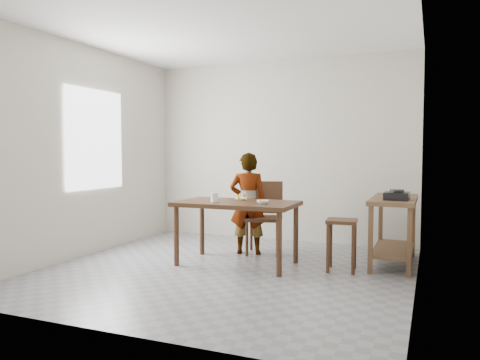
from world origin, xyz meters
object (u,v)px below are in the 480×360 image
at_px(dining_chair, 264,218).
at_px(prep_counter, 393,231).
at_px(child, 248,203).
at_px(dining_table, 237,233).
at_px(stool, 342,245).

bearing_deg(dining_chair, prep_counter, -11.85).
relative_size(child, dining_chair, 1.41).
bearing_deg(dining_table, stool, 7.82).
xyz_separation_m(prep_counter, stool, (-0.51, -0.53, -0.11)).
distance_m(dining_table, dining_chair, 0.69).
height_order(dining_chair, stool, dining_chair).
bearing_deg(dining_table, child, 98.65).
bearing_deg(child, prep_counter, 167.80).
relative_size(prep_counter, dining_chair, 1.27).
xyz_separation_m(child, dining_chair, (0.19, 0.08, -0.19)).
height_order(child, dining_chair, child).
bearing_deg(dining_chair, dining_table, -111.06).
bearing_deg(dining_chair, child, -169.75).
xyz_separation_m(dining_table, stool, (1.21, 0.17, -0.08)).
bearing_deg(dining_table, prep_counter, 22.15).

